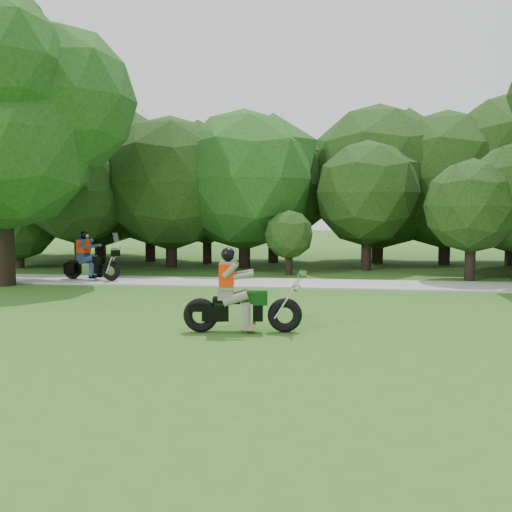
{
  "coord_description": "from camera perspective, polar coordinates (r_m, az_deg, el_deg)",
  "views": [
    {
      "loc": [
        0.31,
        -11.26,
        2.69
      ],
      "look_at": [
        -1.61,
        3.61,
        1.35
      ],
      "focal_mm": 40.0,
      "sensor_mm": 36.0,
      "label": 1
    }
  ],
  "objects": [
    {
      "name": "ground",
      "position": [
        11.58,
        5.69,
        -8.36
      ],
      "size": [
        100.0,
        100.0,
        0.0
      ],
      "primitive_type": "plane",
      "color": "#365F1B",
      "rests_on": "ground"
    },
    {
      "name": "touring_motorcycle",
      "position": [
        20.93,
        -16.48,
        -0.6
      ],
      "size": [
        2.27,
        0.9,
        1.73
      ],
      "rotation": [
        0.0,
        0.0,
        -0.16
      ],
      "color": "black",
      "rests_on": "walkway"
    },
    {
      "name": "tree_line",
      "position": [
        25.99,
        8.88,
        7.25
      ],
      "size": [
        40.06,
        12.41,
        7.87
      ],
      "color": "black",
      "rests_on": "ground"
    },
    {
      "name": "chopper_motorcycle",
      "position": [
        12.09,
        -1.93,
        -4.54
      ],
      "size": [
        2.53,
        0.79,
        1.81
      ],
      "rotation": [
        0.0,
        0.0,
        0.13
      ],
      "color": "black",
      "rests_on": "ground"
    },
    {
      "name": "big_tree_west",
      "position": [
        21.33,
        -23.94,
        12.94
      ],
      "size": [
        8.64,
        6.56,
        9.96
      ],
      "color": "black",
      "rests_on": "ground"
    },
    {
      "name": "walkway",
      "position": [
        19.45,
        6.39,
        -2.79
      ],
      "size": [
        60.0,
        2.2,
        0.06
      ],
      "primitive_type": "cube",
      "color": "#9C9C97",
      "rests_on": "ground"
    }
  ]
}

